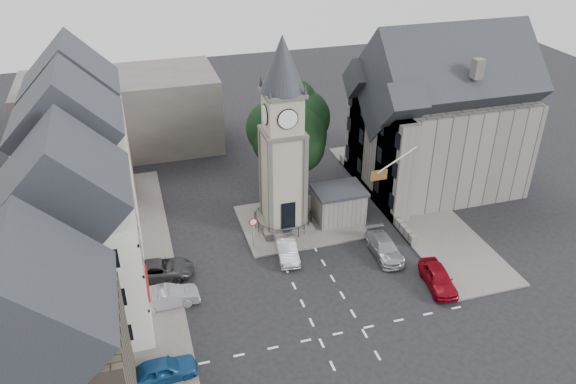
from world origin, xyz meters
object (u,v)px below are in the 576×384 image
object	(u,v)px
clock_tower	(283,139)
car_west_blue	(163,370)
car_east_red	(438,278)
stone_shelter	(339,204)
pedestrian	(408,200)

from	to	relation	value
clock_tower	car_west_blue	bearing A→B (deg)	-129.42
car_west_blue	car_east_red	distance (m)	20.22
stone_shelter	car_east_red	size ratio (longest dim) A/B	0.98
stone_shelter	car_east_red	distance (m)	11.16
stone_shelter	car_west_blue	world-z (taller)	stone_shelter
car_east_red	pedestrian	distance (m)	10.97
car_west_blue	clock_tower	bearing A→B (deg)	-43.56
pedestrian	car_west_blue	bearing A→B (deg)	32.94
car_west_blue	pedestrian	bearing A→B (deg)	-63.63
car_east_red	car_west_blue	bearing A→B (deg)	-163.67
stone_shelter	pedestrian	bearing A→B (deg)	0.48
clock_tower	pedestrian	distance (m)	13.62
clock_tower	car_east_red	distance (m)	15.73
car_west_blue	pedestrian	xyz separation A→B (m)	(23.00, 13.56, 0.13)
car_east_red	pedestrian	size ratio (longest dim) A/B	2.63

